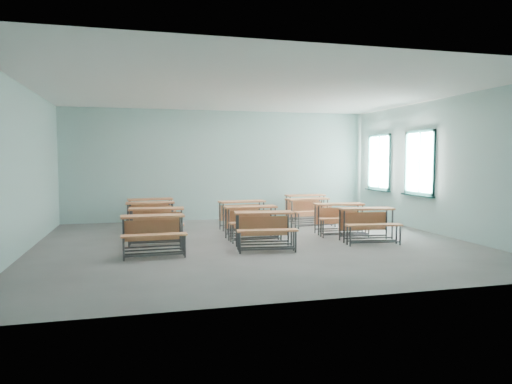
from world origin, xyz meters
TOP-DOWN VIEW (x-y plane):
  - room at (0.08, 0.03)m, footprint 9.04×8.04m
  - desk_unit_r0c0 at (-2.13, -0.64)m, footprint 1.19×0.82m
  - desk_unit_r0c1 at (0.04, -0.63)m, footprint 1.25×0.91m
  - desk_unit_r0c2 at (2.38, -0.47)m, footprint 1.26×0.93m
  - desk_unit_r1c0 at (-2.02, 0.64)m, footprint 1.23×0.87m
  - desk_unit_r1c1 at (0.05, 0.50)m, footprint 1.19×0.82m
  - desk_unit_r1c2 at (2.23, 0.58)m, footprint 1.25×0.92m
  - desk_unit_r2c0 at (-2.11, 2.07)m, footprint 1.18×0.80m
  - desk_unit_r2c1 at (0.16, 1.83)m, footprint 1.24×0.90m
  - desk_unit_r2c2 at (2.02, 2.10)m, footprint 1.25×0.92m
  - desk_unit_r3c0 at (-2.08, 3.09)m, footprint 1.25×0.91m
  - desk_unit_r3c2 at (2.40, 3.29)m, footprint 1.19×0.82m

SIDE VIEW (x-z plane):
  - desk_unit_r0c0 at x=-2.13m, z-range 0.13..0.86m
  - desk_unit_r0c1 at x=0.04m, z-range 0.13..0.86m
  - desk_unit_r0c2 at x=2.38m, z-range 0.13..0.86m
  - desk_unit_r1c0 at x=-2.02m, z-range 0.13..0.86m
  - desk_unit_r1c1 at x=0.05m, z-range 0.13..0.86m
  - desk_unit_r1c2 at x=2.23m, z-range 0.13..0.86m
  - desk_unit_r2c0 at x=-2.11m, z-range 0.13..0.86m
  - desk_unit_r2c1 at x=0.16m, z-range 0.13..0.86m
  - desk_unit_r2c2 at x=2.02m, z-range 0.13..0.86m
  - desk_unit_r3c0 at x=-2.08m, z-range 0.13..0.86m
  - desk_unit_r3c2 at x=2.40m, z-range 0.13..0.86m
  - room at x=0.08m, z-range -0.02..3.22m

